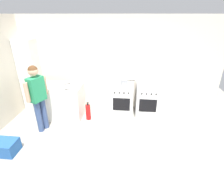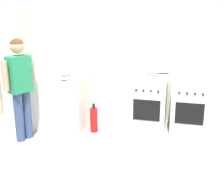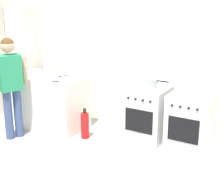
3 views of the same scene
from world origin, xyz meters
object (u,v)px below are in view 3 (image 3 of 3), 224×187
Objects in this scene: knife_chef at (50,82)px; knife_utility at (68,76)px; knife_bread at (63,78)px; fire_extinguisher at (85,125)px; knife_carving at (29,76)px; pot at (151,83)px; person at (10,80)px; oven_left at (147,113)px; larder_cabinet at (25,60)px; oven_right at (190,122)px.

knife_chef is 0.42m from knife_utility.
knife_bread is 0.87m from fire_extinguisher.
pot is at bearing 14.75° from knife_carving.
person is at bearing -151.06° from pot.
pot is 1.15× the size of knife_bread.
person reaches higher than fire_extinguisher.
oven_left is 1.70× the size of fire_extinguisher.
larder_cabinet is at bearing 165.86° from knife_utility.
larder_cabinet reaches higher than fire_extinguisher.
oven_right is 2.16m from knife_bread.
oven_left is 2.11m from knife_carving.
knife_utility is at bearing -170.82° from oven_left.
oven_left is 2.20m from person.
oven_right is at bearing 16.97° from fire_extinguisher.
pot is 2.70m from larder_cabinet.
knife_bread is 0.17× the size of larder_cabinet.
knife_chef is at bearing -155.54° from oven_left.
knife_bread is (-1.42, -0.36, -0.02)m from pot.
oven_right is 2.53× the size of knife_bread.
knife_chef is (-1.41, -0.64, 0.48)m from oven_left.
person is (-2.56, -1.04, 0.53)m from oven_right.
oven_right is at bearing 16.93° from knife_chef.
oven_left is at bearing 9.18° from knife_utility.
person reaches higher than oven_right.
oven_left is 1.47m from knife_utility.
knife_bread is at bearing 164.97° from fire_extinguisher.
pot is 1.43m from knife_utility.
knife_utility is at bearing 25.32° from knife_carving.
oven_left is at bearing -154.62° from pot.
person is 0.81× the size of larder_cabinet.
person is at bearing -150.98° from oven_left.
fire_extinguisher is at bearing 29.23° from person.
knife_carving is (-1.99, -0.51, 0.48)m from oven_left.
oven_left is at bearing 14.51° from knife_carving.
oven_right is at bearing 10.85° from knife_carving.
knife_carving reaches higher than oven_right.
oven_right is 0.53× the size of person.
knife_utility is 0.50× the size of fire_extinguisher.
knife_utility is 0.13× the size of larder_cabinet.
larder_cabinet reaches higher than pot.
larder_cabinet is (-1.27, 0.44, 0.10)m from knife_bread.
knife_carving is at bearing -165.49° from oven_left.
knife_bread and knife_carving have the same top height.
pot is 1.54× the size of knife_utility.
knife_carving is at bearing 167.80° from knife_chef.
knife_carving and knife_chef have the same top height.
pot is 0.77× the size of fire_extinguisher.
knife_carving is at bearing -42.95° from larder_cabinet.
knife_carving is at bearing -164.16° from knife_bread.
knife_utility is at bearing 152.68° from fire_extinguisher.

